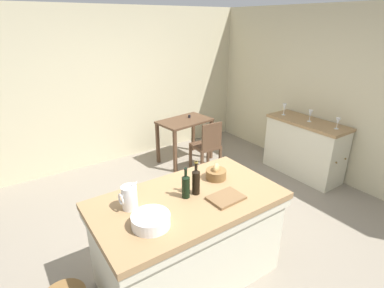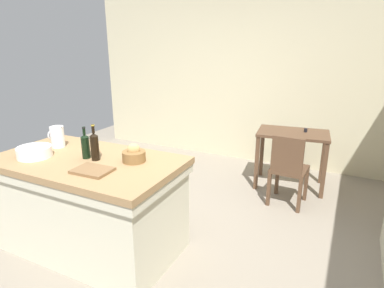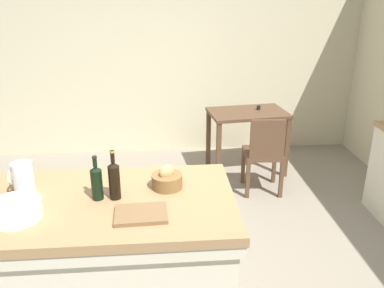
% 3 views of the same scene
% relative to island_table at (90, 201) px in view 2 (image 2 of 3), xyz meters
% --- Properties ---
extents(ground_plane, '(6.76, 6.76, 0.00)m').
position_rel_island_table_xyz_m(ground_plane, '(0.48, 0.47, -0.49)').
color(ground_plane, gray).
extents(wall_back, '(5.32, 0.12, 2.60)m').
position_rel_island_table_xyz_m(wall_back, '(0.48, 3.07, 0.81)').
color(wall_back, beige).
rests_on(wall_back, ground).
extents(island_table, '(1.69, 0.96, 0.91)m').
position_rel_island_table_xyz_m(island_table, '(0.00, 0.00, 0.00)').
color(island_table, '#99754C').
rests_on(island_table, ground).
extents(writing_desk, '(0.96, 0.66, 0.82)m').
position_rel_island_table_xyz_m(writing_desk, '(1.43, 2.25, 0.15)').
color(writing_desk, '#513826').
rests_on(writing_desk, ground).
extents(wooden_chair, '(0.42, 0.42, 0.89)m').
position_rel_island_table_xyz_m(wooden_chair, '(1.50, 1.68, -0.01)').
color(wooden_chair, '#513826').
rests_on(wooden_chair, ground).
extents(pitcher, '(0.17, 0.13, 0.25)m').
position_rel_island_table_xyz_m(pitcher, '(-0.49, 0.14, 0.53)').
color(pitcher, white).
rests_on(pitcher, island_table).
extents(wash_bowl, '(0.30, 0.30, 0.10)m').
position_rel_island_table_xyz_m(wash_bowl, '(-0.45, -0.16, 0.47)').
color(wash_bowl, white).
rests_on(wash_bowl, island_table).
extents(bread_basket, '(0.20, 0.20, 0.16)m').
position_rel_island_table_xyz_m(bread_basket, '(0.43, 0.14, 0.47)').
color(bread_basket, brown).
rests_on(bread_basket, island_table).
extents(cutting_board, '(0.31, 0.23, 0.02)m').
position_rel_island_table_xyz_m(cutting_board, '(0.27, -0.21, 0.43)').
color(cutting_board, brown).
rests_on(cutting_board, island_table).
extents(wine_bottle_dark, '(0.07, 0.07, 0.32)m').
position_rel_island_table_xyz_m(wine_bottle_dark, '(0.10, 0.02, 0.55)').
color(wine_bottle_dark, black).
rests_on(wine_bottle_dark, island_table).
extents(wine_bottle_amber, '(0.07, 0.07, 0.29)m').
position_rel_island_table_xyz_m(wine_bottle_amber, '(-0.01, 0.02, 0.54)').
color(wine_bottle_amber, black).
rests_on(wine_bottle_amber, island_table).
extents(wicker_hamper, '(0.35, 0.35, 0.32)m').
position_rel_island_table_xyz_m(wicker_hamper, '(-1.12, 0.14, -0.33)').
color(wicker_hamper, brown).
rests_on(wicker_hamper, ground).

